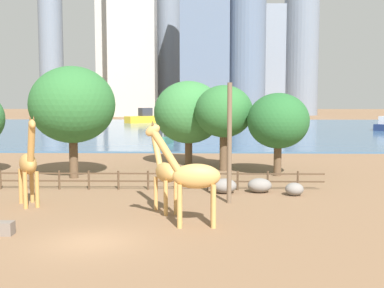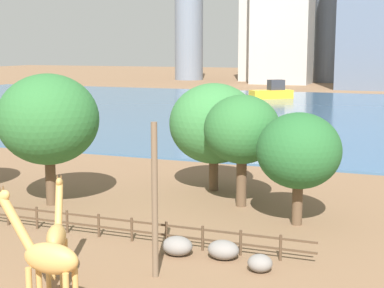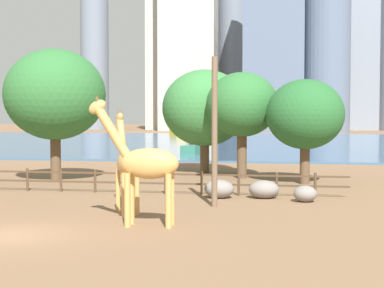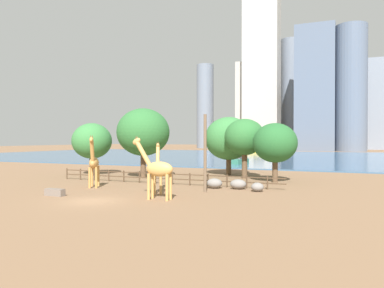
% 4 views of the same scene
% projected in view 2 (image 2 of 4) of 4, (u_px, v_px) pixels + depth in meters
% --- Properties ---
extents(ground_plane, '(400.00, 400.00, 0.00)m').
position_uv_depth(ground_plane, '(304.00, 112.00, 95.35)').
color(ground_plane, brown).
extents(harbor_water, '(180.00, 86.00, 0.20)m').
position_uv_depth(harbor_water, '(300.00, 113.00, 92.57)').
color(harbor_water, '#3D6084').
rests_on(harbor_water, ground).
extents(giraffe_tall, '(1.95, 3.09, 4.61)m').
position_uv_depth(giraffe_tall, '(57.00, 236.00, 25.56)').
color(giraffe_tall, tan).
rests_on(giraffe_tall, ground).
extents(giraffe_young, '(3.70, 0.97, 5.11)m').
position_uv_depth(giraffe_young, '(46.00, 258.00, 22.16)').
color(giraffe_young, tan).
rests_on(giraffe_young, ground).
extents(utility_pole, '(0.28, 0.28, 7.09)m').
position_uv_depth(utility_pole, '(155.00, 201.00, 26.15)').
color(utility_pole, brown).
rests_on(utility_pole, ground).
extents(boulder_near_fence, '(1.57, 1.27, 0.95)m').
position_uv_depth(boulder_near_fence, '(223.00, 250.00, 28.84)').
color(boulder_near_fence, gray).
rests_on(boulder_near_fence, ground).
extents(boulder_by_pole, '(1.56, 1.29, 0.97)m').
position_uv_depth(boulder_by_pole, '(177.00, 246.00, 29.37)').
color(boulder_by_pole, gray).
rests_on(boulder_by_pole, ground).
extents(boulder_small, '(1.17, 1.10, 0.83)m').
position_uv_depth(boulder_small, '(260.00, 263.00, 27.23)').
color(boulder_small, gray).
rests_on(boulder_small, ground).
extents(enclosure_fence, '(26.12, 0.14, 1.30)m').
position_uv_depth(enclosure_fence, '(75.00, 221.00, 32.72)').
color(enclosure_fence, '#4C3826').
rests_on(enclosure_fence, ground).
extents(tree_left_large, '(4.95, 4.95, 7.32)m').
position_uv_depth(tree_left_large, '(242.00, 130.00, 37.79)').
color(tree_left_large, brown).
rests_on(tree_left_large, ground).
extents(tree_center_broad, '(6.57, 6.57, 8.66)m').
position_uv_depth(tree_center_broad, '(48.00, 120.00, 38.05)').
color(tree_center_broad, brown).
rests_on(tree_center_broad, ground).
extents(tree_right_tall, '(6.41, 6.41, 7.80)m').
position_uv_depth(tree_right_tall, '(214.00, 124.00, 42.08)').
color(tree_right_tall, brown).
rests_on(tree_right_tall, ground).
extents(tree_right_small, '(4.91, 4.91, 6.63)m').
position_uv_depth(tree_right_small, '(299.00, 151.00, 33.88)').
color(tree_right_small, brown).
rests_on(tree_right_small, ground).
extents(boat_ferry, '(8.47, 7.79, 3.73)m').
position_uv_depth(boat_ferry, '(272.00, 92.00, 117.59)').
color(boat_ferry, gold).
rests_on(boat_ferry, harbor_water).
extents(boat_tug, '(2.50, 4.91, 4.22)m').
position_uv_depth(boat_tug, '(239.00, 137.00, 62.27)').
color(boat_tug, '#337259').
rests_on(boat_tug, harbor_water).
extents(skyline_block_right, '(11.97, 10.99, 43.90)m').
position_uv_depth(skyline_block_right, '(263.00, 9.00, 179.98)').
color(skyline_block_right, '#B7B2A8').
rests_on(skyline_block_right, ground).
extents(skyline_block_wide, '(9.02, 9.02, 44.39)m').
position_uv_depth(skyline_block_wide, '(189.00, 10.00, 186.54)').
color(skyline_block_wide, slate).
rests_on(skyline_block_wide, ground).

